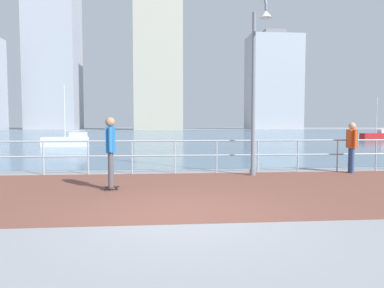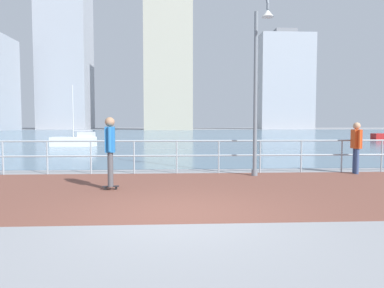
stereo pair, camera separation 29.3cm
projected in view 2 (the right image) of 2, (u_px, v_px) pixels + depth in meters
name	position (u px, v px, depth m)	size (l,w,h in m)	color
ground	(175.00, 136.00, 45.88)	(220.00, 220.00, 0.00)	gray
brick_paving	(177.00, 190.00, 8.32)	(28.00, 5.68, 0.01)	brown
harbor_water	(175.00, 134.00, 56.01)	(180.00, 88.00, 0.00)	slate
waterfront_railing	(177.00, 150.00, 11.10)	(25.25, 0.06, 1.11)	#9EADB7
lamppost	(259.00, 75.00, 10.35)	(0.50, 0.77, 5.70)	slate
skateboarder	(110.00, 146.00, 8.33)	(0.41, 0.56, 1.81)	black
bystander	(356.00, 143.00, 11.04)	(0.27, 0.56, 1.69)	#384C7A
sailboat_ivory	(75.00, 141.00, 24.73)	(3.24, 1.15, 4.49)	white
tower_concrete	(284.00, 82.00, 109.43)	(16.99, 10.33, 32.15)	#A3A8B2
tower_beige	(169.00, 57.00, 96.96)	(13.13, 16.51, 43.36)	#B2AD99
tower_slate	(65.00, 61.00, 106.37)	(14.92, 12.54, 44.99)	#A3A8B2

